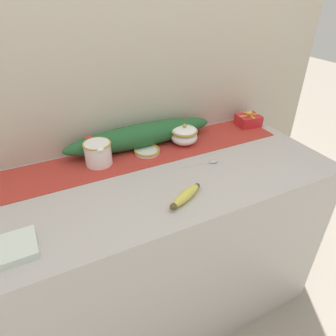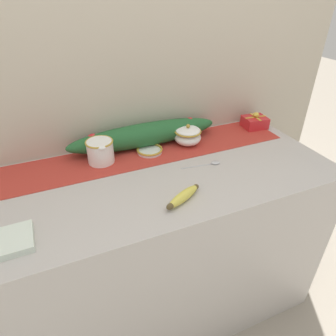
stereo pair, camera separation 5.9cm
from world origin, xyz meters
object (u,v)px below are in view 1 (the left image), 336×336
(banana, at_px, (185,196))
(napkin_stack, at_px, (14,248))
(spoon, at_px, (211,162))
(cream_pitcher, at_px, (98,153))
(sugar_bowl, at_px, (184,135))
(small_dish, at_px, (147,151))
(gift_box, at_px, (248,120))

(banana, bearing_deg, napkin_stack, 178.43)
(banana, xyz_separation_m, spoon, (0.24, 0.19, -0.01))
(cream_pitcher, xyz_separation_m, sugar_bowl, (0.44, -0.00, -0.01))
(small_dish, xyz_separation_m, spoon, (0.23, -0.21, -0.01))
(cream_pitcher, distance_m, banana, 0.46)
(small_dish, bearing_deg, gift_box, 3.48)
(cream_pitcher, height_order, sugar_bowl, same)
(gift_box, bearing_deg, cream_pitcher, -177.82)
(sugar_bowl, relative_size, banana, 0.75)
(spoon, bearing_deg, cream_pitcher, 162.33)
(banana, height_order, napkin_stack, banana)
(small_dish, distance_m, gift_box, 0.64)
(spoon, relative_size, napkin_stack, 1.38)
(cream_pitcher, relative_size, spoon, 0.77)
(banana, height_order, gift_box, gift_box)
(napkin_stack, bearing_deg, cream_pitcher, 45.81)
(small_dish, xyz_separation_m, banana, (-0.01, -0.40, 0.01))
(cream_pitcher, xyz_separation_m, small_dish, (0.23, -0.01, -0.05))
(napkin_stack, bearing_deg, banana, -1.57)
(spoon, xyz_separation_m, napkin_stack, (-0.84, -0.17, 0.01))
(spoon, distance_m, napkin_stack, 0.85)
(small_dish, relative_size, spoon, 0.68)
(small_dish, height_order, banana, banana)
(napkin_stack, bearing_deg, spoon, 11.41)
(sugar_bowl, xyz_separation_m, banana, (-0.22, -0.40, -0.03))
(small_dish, height_order, spoon, small_dish)
(small_dish, height_order, gift_box, gift_box)
(banana, distance_m, napkin_stack, 0.60)
(cream_pitcher, xyz_separation_m, banana, (0.22, -0.40, -0.04))
(banana, xyz_separation_m, gift_box, (0.65, 0.44, 0.02))
(cream_pitcher, height_order, small_dish, cream_pitcher)
(small_dish, bearing_deg, spoon, -42.71)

